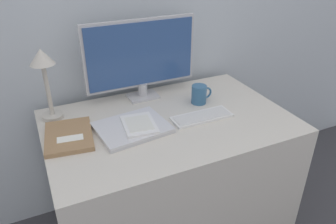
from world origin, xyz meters
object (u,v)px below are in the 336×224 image
monitor (141,57)px  notebook (69,136)px  coffee_mug (199,94)px  keyboard (202,117)px  desk_lamp (44,71)px  ereader (139,124)px  laptop (132,128)px

monitor → notebook: size_ratio=2.06×
coffee_mug → keyboard: bearing=-115.0°
desk_lamp → ereader: bearing=-38.6°
laptop → desk_lamp: desk_lamp is taller
desk_lamp → notebook: 0.30m
monitor → coffee_mug: (0.24, -0.18, -0.17)m
desk_lamp → keyboard: bearing=-24.7°
laptop → notebook: (-0.26, 0.05, -0.00)m
ereader → coffee_mug: size_ratio=1.79×
notebook → ereader: bearing=-11.6°
keyboard → notebook: size_ratio=1.03×
notebook → coffee_mug: 0.66m
laptop → coffee_mug: size_ratio=2.94×
desk_lamp → coffee_mug: desk_lamp is taller
keyboard → desk_lamp: 0.72m
monitor → keyboard: (0.17, -0.32, -0.21)m
laptop → ereader: bearing=-20.6°
monitor → keyboard: 0.42m
ereader → coffee_mug: (0.36, 0.12, 0.02)m
monitor → desk_lamp: (-0.46, -0.03, 0.02)m
keyboard → ereader: bearing=174.9°
notebook → coffee_mug: size_ratio=2.52×
monitor → keyboard: bearing=-62.3°
desk_lamp → notebook: bearing=-79.6°
laptop → ereader: 0.04m
keyboard → ereader: size_ratio=1.45×
keyboard → coffee_mug: bearing=65.0°
keyboard → coffee_mug: 0.16m
notebook → coffee_mug: coffee_mug is taller
monitor → laptop: (-0.16, -0.28, -0.21)m
monitor → coffee_mug: bearing=-37.2°
desk_lamp → coffee_mug: (0.69, -0.15, -0.19)m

